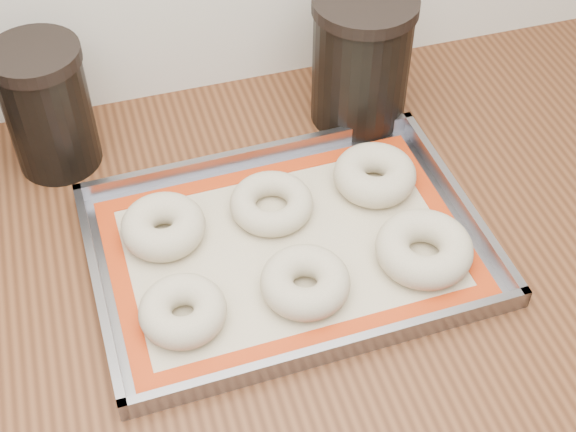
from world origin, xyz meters
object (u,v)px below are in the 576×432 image
object	(u,v)px
bagel_back_mid	(271,203)
bagel_back_right	(375,175)
baking_tray	(288,247)
bagel_back_left	(163,226)
canister_mid	(48,107)
bagel_front_left	(183,311)
canister_right	(361,60)
bagel_front_right	(424,249)
bagel_front_mid	(305,282)

from	to	relation	value
bagel_back_mid	bagel_back_right	bearing A→B (deg)	2.98
baking_tray	bagel_back_left	size ratio (longest dim) A/B	4.61
bagel_back_right	canister_mid	world-z (taller)	canister_mid
bagel_front_left	bagel_back_right	distance (m)	0.31
canister_mid	canister_right	bearing A→B (deg)	-3.63
bagel_front_left	bagel_back_mid	size ratio (longest dim) A/B	0.94
bagel_front_right	canister_mid	size ratio (longest dim) A/B	0.65
bagel_front_left	canister_mid	world-z (taller)	canister_mid
bagel_front_left	bagel_front_mid	size ratio (longest dim) A/B	0.95
canister_mid	bagel_back_right	bearing A→B (deg)	-24.55
bagel_front_left	canister_right	size ratio (longest dim) A/B	0.52
bagel_front_mid	bagel_back_left	bearing A→B (deg)	136.59
bagel_front_right	canister_right	xyz separation A→B (m)	(0.02, 0.28, 0.07)
baking_tray	bagel_back_mid	world-z (taller)	bagel_back_mid
canister_mid	canister_right	distance (m)	0.41
canister_mid	canister_right	size ratio (longest dim) A/B	0.94
baking_tray	bagel_back_mid	bearing A→B (deg)	92.29
bagel_front_right	baking_tray	bearing A→B (deg)	156.43
bagel_front_right	bagel_back_right	size ratio (longest dim) A/B	1.08
baking_tray	bagel_front_mid	bearing A→B (deg)	-90.88
bagel_back_right	bagel_back_left	bearing A→B (deg)	-177.85
bagel_front_mid	bagel_front_right	world-z (taller)	bagel_front_right
bagel_back_right	canister_right	world-z (taller)	canister_right
canister_mid	bagel_front_mid	bearing A→B (deg)	-52.27
bagel_back_left	canister_mid	world-z (taller)	canister_mid
bagel_front_mid	canister_right	bearing A→B (deg)	59.52
baking_tray	bagel_back_right	size ratio (longest dim) A/B	4.44
bagel_back_left	baking_tray	bearing A→B (deg)	-23.24
bagel_back_right	canister_mid	size ratio (longest dim) A/B	0.60
canister_mid	baking_tray	bearing A→B (deg)	-44.95
bagel_back_mid	bagel_back_right	world-z (taller)	bagel_back_right
canister_right	bagel_back_mid	bearing A→B (deg)	-137.78
bagel_front_right	bagel_back_mid	world-z (taller)	bagel_front_right
bagel_front_left	bagel_back_mid	bearing A→B (deg)	43.59
bagel_back_mid	canister_mid	size ratio (longest dim) A/B	0.59
bagel_back_right	bagel_front_left	bearing A→B (deg)	-153.38
bagel_front_mid	bagel_back_left	xyz separation A→B (m)	(-0.14, 0.13, 0.00)
bagel_back_left	canister_right	distance (m)	0.35
bagel_front_left	bagel_front_right	bearing A→B (deg)	1.11
canister_mid	canister_right	xyz separation A→B (m)	(0.41, -0.03, 0.01)
bagel_front_mid	bagel_back_mid	bearing A→B (deg)	90.61
canister_right	bagel_back_right	bearing A→B (deg)	-102.11
bagel_back_left	canister_mid	distance (m)	0.22
bagel_front_left	baking_tray	bearing A→B (deg)	26.24
bagel_back_mid	bagel_back_right	distance (m)	0.14
baking_tray	bagel_back_mid	distance (m)	0.06
bagel_back_left	bagel_back_right	world-z (taller)	same
bagel_back_left	bagel_front_mid	bearing A→B (deg)	-43.41
bagel_front_left	canister_right	world-z (taller)	canister_right
baking_tray	bagel_back_mid	xyz separation A→B (m)	(-0.00, 0.06, 0.01)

